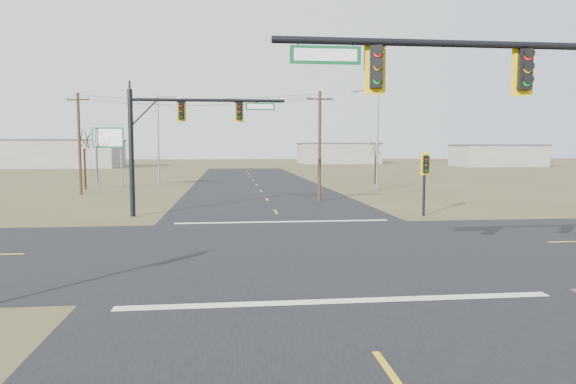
% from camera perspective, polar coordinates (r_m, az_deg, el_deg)
% --- Properties ---
extents(ground, '(320.00, 320.00, 0.00)m').
position_cam_1_polar(ground, '(21.54, 1.49, -6.27)').
color(ground, brown).
rests_on(ground, ground).
extents(road_ew, '(160.00, 14.00, 0.02)m').
position_cam_1_polar(road_ew, '(21.53, 1.49, -6.25)').
color(road_ew, black).
rests_on(road_ew, ground).
extents(road_ns, '(14.00, 160.00, 0.02)m').
position_cam_1_polar(road_ns, '(21.53, 1.49, -6.24)').
color(road_ns, black).
rests_on(road_ns, ground).
extents(stop_bar_near, '(12.00, 0.40, 0.01)m').
position_cam_1_polar(stop_bar_near, '(14.36, 5.73, -11.96)').
color(stop_bar_near, silver).
rests_on(stop_bar_near, road_ns).
extents(stop_bar_far, '(12.00, 0.40, 0.01)m').
position_cam_1_polar(stop_bar_far, '(28.87, -0.58, -3.32)').
color(stop_bar_far, silver).
rests_on(stop_bar_far, road_ns).
extents(mast_arm_near, '(10.81, 0.53, 7.46)m').
position_cam_1_polar(mast_arm_near, '(15.24, 25.96, 9.04)').
color(mast_arm_near, black).
rests_on(mast_arm_near, ground).
extents(mast_arm_far, '(9.45, 0.50, 7.66)m').
position_cam_1_polar(mast_arm_far, '(32.07, -12.04, 7.20)').
color(mast_arm_far, black).
rests_on(mast_arm_far, ground).
extents(pedestal_signal_ne, '(0.60, 0.51, 3.90)m').
position_cam_1_polar(pedestal_signal_ne, '(32.26, 15.02, 2.48)').
color(pedestal_signal_ne, black).
rests_on(pedestal_signal_ne, ground).
extents(utility_pole_near, '(2.07, 0.33, 8.48)m').
position_cam_1_polar(utility_pole_near, '(39.68, 3.53, 5.33)').
color(utility_pole_near, '#452E1D').
rests_on(utility_pole_near, ground).
extents(utility_pole_far, '(2.10, 0.87, 8.96)m').
position_cam_1_polar(utility_pole_far, '(49.03, -22.18, 5.18)').
color(utility_pole_far, '#452E1D').
rests_on(utility_pole_far, ground).
extents(highway_sign, '(3.25, 0.78, 6.20)m').
position_cam_1_polar(highway_sign, '(55.59, -19.34, 4.90)').
color(highway_sign, gray).
rests_on(highway_sign, ground).
extents(streetlight_a, '(2.76, 0.29, 9.90)m').
position_cam_1_polar(streetlight_a, '(51.65, 9.71, 6.44)').
color(streetlight_a, gray).
rests_on(streetlight_a, ground).
extents(streetlight_c, '(2.76, 0.38, 9.86)m').
position_cam_1_polar(streetlight_c, '(57.90, -14.01, 6.17)').
color(streetlight_c, gray).
rests_on(streetlight_c, ground).
extents(bare_tree_a, '(2.72, 2.72, 6.31)m').
position_cam_1_polar(bare_tree_a, '(54.55, -21.73, 5.48)').
color(bare_tree_a, black).
rests_on(bare_tree_a, ground).
extents(bare_tree_b, '(2.92, 2.92, 6.71)m').
position_cam_1_polar(bare_tree_b, '(66.95, -20.55, 5.69)').
color(bare_tree_b, black).
rests_on(bare_tree_b, ground).
extents(bare_tree_c, '(2.92, 2.92, 5.32)m').
position_cam_1_polar(bare_tree_c, '(59.37, 9.70, 4.91)').
color(bare_tree_c, black).
rests_on(bare_tree_c, ground).
extents(warehouse_left, '(28.00, 14.00, 5.50)m').
position_cam_1_polar(warehouse_left, '(116.95, -25.01, 3.83)').
color(warehouse_left, '#9B968A').
rests_on(warehouse_left, ground).
extents(warehouse_mid, '(20.00, 12.00, 5.00)m').
position_cam_1_polar(warehouse_mid, '(133.87, 5.59, 4.26)').
color(warehouse_mid, '#9B968A').
rests_on(warehouse_mid, ground).
extents(warehouse_right, '(18.00, 10.00, 4.50)m').
position_cam_1_polar(warehouse_right, '(120.74, 22.25, 3.71)').
color(warehouse_right, '#9B968A').
rests_on(warehouse_right, ground).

